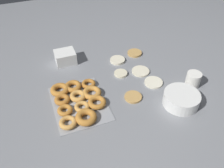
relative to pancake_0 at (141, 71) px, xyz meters
The scene contains 11 objects.
ground_plane 0.15m from the pancake_0, 74.12° to the right, with size 3.00×3.00×0.00m, color gray.
pancake_0 is the anchor object (origin of this frame).
pancake_1 0.21m from the pancake_0, 165.89° to the left, with size 0.10×0.10×0.02m, color tan.
pancake_2 0.13m from the pancake_0, 10.87° to the left, with size 0.11×0.11×0.01m, color silver.
pancake_3 0.25m from the pancake_0, 35.62° to the right, with size 0.10×0.10×0.01m, color tan.
pancake_4 0.13m from the pancake_0, 99.92° to the right, with size 0.08×0.08×0.01m, color beige.
pancake_5 0.19m from the pancake_0, 149.95° to the right, with size 0.10×0.10×0.02m, color beige.
donut_tray 0.46m from the pancake_0, 74.03° to the right, with size 0.37×0.29×0.04m.
batter_bowl 0.35m from the pancake_0, 13.54° to the left, with size 0.20×0.20×0.07m.
container_stack 0.51m from the pancake_0, 123.00° to the right, with size 0.12×0.13×0.08m.
paper_cup 0.33m from the pancake_0, 45.57° to the left, with size 0.09×0.09×0.09m.
Camera 1 is at (1.02, -0.45, 0.95)m, focal length 38.00 mm.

